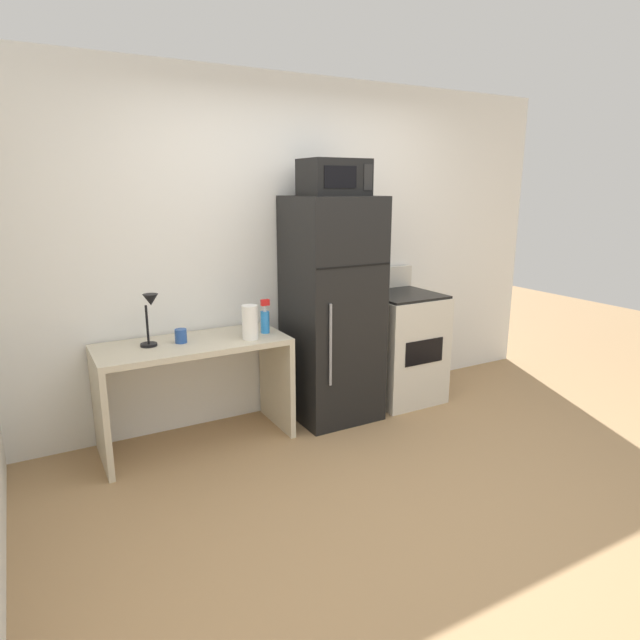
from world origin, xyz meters
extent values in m
plane|color=#9E7A51|center=(0.00, 0.00, 0.00)|extent=(12.00, 12.00, 0.00)
cube|color=white|center=(0.00, 1.70, 1.30)|extent=(5.00, 0.10, 2.60)
cube|color=beige|center=(-0.95, 1.35, 0.73)|extent=(1.29, 0.56, 0.04)
cube|color=beige|center=(-1.58, 1.35, 0.35)|extent=(0.04, 0.56, 0.71)
cube|color=beige|center=(-0.32, 1.35, 0.35)|extent=(0.04, 0.56, 0.71)
cylinder|color=black|center=(-1.23, 1.39, 0.76)|extent=(0.11, 0.11, 0.02)
cylinder|color=black|center=(-1.23, 1.39, 0.90)|extent=(0.02, 0.02, 0.26)
cone|color=black|center=(-1.20, 1.37, 1.07)|extent=(0.10, 0.10, 0.08)
cylinder|color=white|center=(-0.57, 1.22, 0.87)|extent=(0.11, 0.11, 0.24)
cylinder|color=#264C99|center=(-1.02, 1.37, 0.80)|extent=(0.08, 0.08, 0.09)
cylinder|color=#2D8CEA|center=(-0.42, 1.32, 0.83)|extent=(0.06, 0.06, 0.16)
cylinder|color=white|center=(-0.42, 1.32, 0.93)|extent=(0.02, 0.02, 0.04)
cube|color=red|center=(-0.42, 1.31, 0.98)|extent=(0.06, 0.03, 0.04)
cube|color=black|center=(0.14, 1.32, 0.86)|extent=(0.63, 0.62, 1.72)
cube|color=black|center=(0.14, 1.01, 1.24)|extent=(0.61, 0.00, 0.01)
cylinder|color=gray|center=(-0.06, 1.00, 0.69)|extent=(0.02, 0.02, 0.60)
cube|color=black|center=(0.14, 1.30, 1.85)|extent=(0.46, 0.34, 0.26)
cube|color=black|center=(0.09, 1.13, 1.85)|extent=(0.26, 0.01, 0.15)
cube|color=black|center=(0.32, 1.13, 1.85)|extent=(0.07, 0.01, 0.18)
cube|color=beige|center=(0.83, 1.33, 0.45)|extent=(0.59, 0.60, 0.90)
cube|color=black|center=(0.83, 1.33, 0.91)|extent=(0.56, 0.58, 0.02)
cube|color=beige|center=(0.83, 1.61, 1.01)|extent=(0.59, 0.04, 0.18)
cube|color=black|center=(0.83, 1.03, 0.50)|extent=(0.38, 0.01, 0.20)
camera|label=1|loc=(-1.93, -2.20, 1.79)|focal=30.51mm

